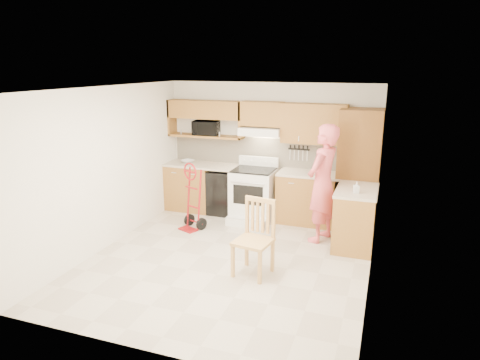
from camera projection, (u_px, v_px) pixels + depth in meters
The scene contains 28 objects.
floor at pixel (229, 260), 6.38m from camera, with size 4.00×4.50×0.02m, color beige.
ceiling at pixel (228, 88), 5.72m from camera, with size 4.00×4.50×0.02m, color white.
wall_back at pixel (271, 150), 8.11m from camera, with size 4.00×0.02×2.50m, color white.
wall_front at pixel (142, 237), 3.99m from camera, with size 4.00×0.02×2.50m, color white.
wall_left at pixel (108, 168), 6.69m from camera, with size 0.02×4.50×2.50m, color white.
wall_right at pixel (377, 192), 5.41m from camera, with size 0.02×4.50×2.50m, color white.
backsplash at pixel (270, 152), 8.10m from camera, with size 3.92×0.03×0.55m, color beige.
lower_cab_left at pixel (191, 187), 8.53m from camera, with size 0.90×0.60×0.90m, color olive.
dishwasher at pixel (226, 192), 8.30m from camera, with size 0.60×0.60×0.85m, color black.
lower_cab_right at pixel (309, 199), 7.77m from camera, with size 1.14×0.60×0.90m, color olive.
countertop_left at pixel (204, 165), 8.31m from camera, with size 1.50×0.63×0.04m, color beige.
countertop_right at pixel (311, 174), 7.65m from camera, with size 1.14×0.63×0.04m, color beige.
cab_return_right at pixel (355, 219), 6.76m from camera, with size 0.60×1.00×0.90m, color olive.
countertop_return at pixel (357, 190), 6.64m from camera, with size 0.63×1.00×0.04m, color beige.
pantry_tall at pixel (358, 170), 7.35m from camera, with size 0.70×0.60×2.10m, color brown.
upper_cab_left at pixel (206, 109), 8.16m from camera, with size 1.50×0.33×0.34m, color olive.
upper_shelf_mw at pixel (206, 136), 8.29m from camera, with size 1.50×0.33×0.04m, color olive.
upper_cab_center at pixel (262, 114), 7.81m from camera, with size 0.76×0.33×0.44m, color olive.
upper_cab_right at pixel (314, 124), 7.54m from camera, with size 1.14×0.33×0.70m, color olive.
range_hood at pixel (261, 131), 7.83m from camera, with size 0.76×0.46×0.14m, color white.
knife_strip at pixel (299, 153), 7.89m from camera, with size 0.40×0.05×0.29m, color black, non-canonical shape.
microwave at pixel (206, 128), 8.25m from camera, with size 0.50×0.34×0.27m, color black.
range at pixel (252, 191), 7.87m from camera, with size 0.77×1.01×1.13m, color white, non-canonical shape.
person at pixel (322, 184), 6.86m from camera, with size 0.70×0.46×1.92m, color #E85B63.
hand_truck at pixel (191, 200), 7.43m from camera, with size 0.42×0.39×1.08m, color #A31418, non-canonical shape.
dining_chair at pixel (253, 239), 5.80m from camera, with size 0.47×0.51×1.05m, color tan, non-canonical shape.
soap_bottle at pixel (356, 187), 6.42m from camera, with size 0.08×0.08×0.17m, color white.
bowl at pixel (188, 161), 8.41m from camera, with size 0.24×0.24×0.06m, color white.
Camera 1 is at (2.09, -5.46, 2.80)m, focal length 32.05 mm.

